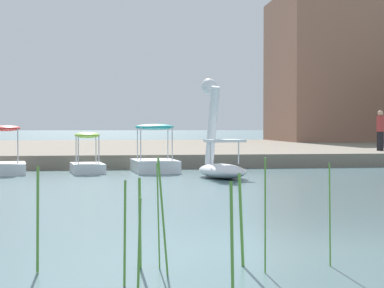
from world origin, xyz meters
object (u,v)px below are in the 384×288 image
at_px(swan_boat, 220,156).
at_px(pedal_boat_lime, 87,161).
at_px(pedal_boat_red, 6,161).
at_px(person_on_path, 380,130).
at_px(pedal_boat_teal, 155,159).

bearing_deg(swan_boat, pedal_boat_lime, 144.88).
distance_m(pedal_boat_red, person_on_path, 15.82).
relative_size(swan_boat, pedal_boat_red, 1.38).
xyz_separation_m(swan_boat, pedal_boat_red, (-6.68, 2.79, -0.23)).
distance_m(swan_boat, pedal_boat_red, 7.24).
relative_size(pedal_boat_teal, pedal_boat_red, 1.06).
distance_m(swan_boat, pedal_boat_lime, 4.90).
height_order(pedal_boat_red, person_on_path, person_on_path).
bearing_deg(pedal_boat_teal, swan_boat, -59.40).
bearing_deg(pedal_boat_red, pedal_boat_lime, 0.68).
xyz_separation_m(pedal_boat_teal, pedal_boat_lime, (-2.29, -0.08, -0.02)).
bearing_deg(pedal_boat_red, pedal_boat_teal, 1.29).
relative_size(pedal_boat_red, person_on_path, 1.29).
relative_size(swan_boat, pedal_boat_teal, 1.31).
relative_size(swan_boat, person_on_path, 1.79).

